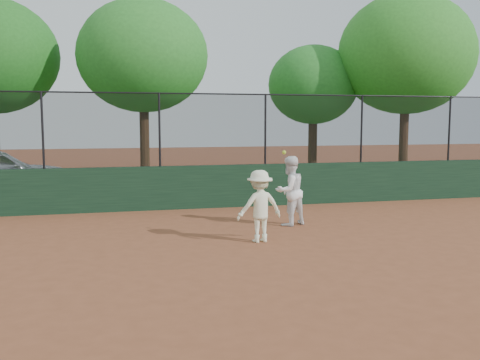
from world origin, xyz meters
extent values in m
plane|color=brown|center=(0.00, 0.00, 0.00)|extent=(80.00, 80.00, 0.00)
cube|color=#17331F|center=(0.00, 6.00, 0.60)|extent=(26.00, 0.20, 1.20)
cube|color=#2B5119|center=(0.00, 12.00, 0.00)|extent=(36.00, 12.00, 0.01)
imported|color=white|center=(2.21, 3.06, 0.81)|extent=(0.97, 0.87, 1.63)
imported|color=white|center=(1.05, 1.58, 0.73)|extent=(1.00, 0.66, 1.46)
sphere|color=#A8CF2E|center=(1.51, 1.42, 1.82)|extent=(0.08, 0.08, 0.08)
cube|color=black|center=(0.00, 6.00, 2.20)|extent=(26.00, 0.02, 2.00)
cylinder|color=black|center=(0.00, 6.00, 3.18)|extent=(26.00, 0.04, 0.04)
cylinder|color=black|center=(-3.50, 6.00, 2.20)|extent=(0.06, 0.06, 2.00)
cylinder|color=black|center=(-0.50, 6.00, 2.20)|extent=(0.06, 0.06, 2.00)
cylinder|color=black|center=(2.50, 6.00, 2.20)|extent=(0.06, 0.06, 2.00)
cylinder|color=black|center=(5.50, 6.00, 2.20)|extent=(0.06, 0.06, 2.00)
cylinder|color=black|center=(8.50, 6.00, 2.20)|extent=(0.06, 0.06, 2.00)
cylinder|color=#412917|center=(-0.51, 11.67, 1.48)|extent=(0.36, 0.36, 2.96)
ellipsoid|color=#266E23|center=(-0.51, 11.67, 4.82)|extent=(4.81, 4.37, 4.16)
cylinder|color=#392413|center=(6.25, 11.74, 1.23)|extent=(0.36, 0.36, 2.46)
ellipsoid|color=#236A22|center=(6.25, 11.74, 3.88)|extent=(3.66, 3.33, 3.16)
cylinder|color=#482C19|center=(9.53, 10.33, 1.47)|extent=(0.36, 0.36, 2.93)
ellipsoid|color=#297421|center=(9.53, 10.33, 5.02)|extent=(5.39, 4.90, 4.66)
camera|label=1|loc=(-1.92, -8.65, 2.45)|focal=40.00mm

